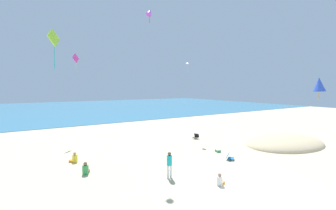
% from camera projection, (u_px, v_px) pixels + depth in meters
% --- Properties ---
extents(ground_plane, '(120.00, 120.00, 0.00)m').
position_uv_depth(ground_plane, '(153.00, 146.00, 21.42)').
color(ground_plane, beige).
extents(ocean_water, '(120.00, 60.00, 0.05)m').
position_uv_depth(ocean_water, '(69.00, 108.00, 59.70)').
color(ocean_water, teal).
rests_on(ocean_water, ground_plane).
extents(dune_mound, '(8.69, 6.09, 1.76)m').
position_uv_depth(dune_mound, '(285.00, 144.00, 22.40)').
color(dune_mound, '#D6B98D').
rests_on(dune_mound, ground_plane).
extents(beach_chair_far_left, '(0.75, 0.73, 0.55)m').
position_uv_depth(beach_chair_far_left, '(196.00, 136.00, 24.65)').
color(beach_chair_far_left, black).
rests_on(beach_chair_far_left, ground_plane).
extents(beach_chair_near_camera, '(0.82, 0.82, 0.55)m').
position_uv_depth(beach_chair_near_camera, '(229.00, 157.00, 17.48)').
color(beach_chair_near_camera, '#2370B2').
rests_on(beach_chair_near_camera, ground_plane).
extents(cooler_box, '(0.48, 0.55, 0.23)m').
position_uv_depth(cooler_box, '(218.00, 151.00, 19.60)').
color(cooler_box, '#339956').
rests_on(cooler_box, ground_plane).
extents(person_0, '(0.67, 0.64, 0.77)m').
position_uv_depth(person_0, '(74.00, 158.00, 16.91)').
color(person_0, yellow).
rests_on(person_0, ground_plane).
extents(person_1, '(0.45, 0.45, 1.60)m').
position_uv_depth(person_1, '(169.00, 163.00, 13.94)').
color(person_1, white).
rests_on(person_1, ground_plane).
extents(person_2, '(0.62, 0.45, 0.71)m').
position_uv_depth(person_2, '(220.00, 181.00, 12.94)').
color(person_2, white).
rests_on(person_2, ground_plane).
extents(person_3, '(0.61, 0.73, 0.81)m').
position_uv_depth(person_3, '(86.00, 169.00, 14.58)').
color(person_3, green).
rests_on(person_3, ground_plane).
extents(kite_purple, '(0.75, 0.70, 1.12)m').
position_uv_depth(kite_purple, '(149.00, 12.00, 17.06)').
color(kite_purple, purple).
extents(kite_magenta, '(0.83, 0.71, 1.86)m').
position_uv_depth(kite_magenta, '(76.00, 58.00, 24.20)').
color(kite_magenta, '#DB3DA8').
extents(kite_lime, '(0.61, 0.64, 1.85)m').
position_uv_depth(kite_lime, '(54.00, 39.00, 10.57)').
color(kite_lime, '#99DB33').
extents(kite_pink, '(0.49, 0.55, 1.25)m').
position_uv_depth(kite_pink, '(188.00, 63.00, 24.75)').
color(kite_pink, pink).
extents(kite_blue, '(1.15, 1.18, 1.71)m').
position_uv_depth(kite_blue, '(319.00, 85.00, 16.48)').
color(kite_blue, blue).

